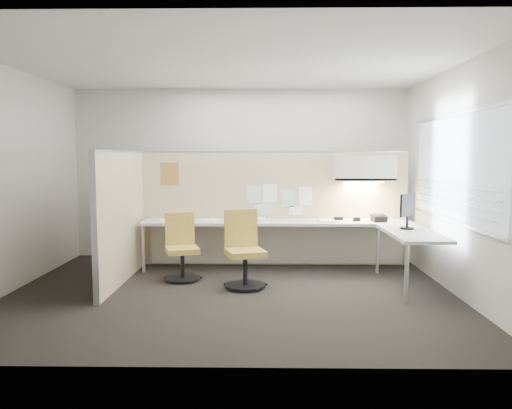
{
  "coord_description": "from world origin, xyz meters",
  "views": [
    {
      "loc": [
        0.41,
        -6.11,
        1.7
      ],
      "look_at": [
        0.3,
        0.8,
        1.02
      ],
      "focal_mm": 35.0,
      "sensor_mm": 36.0,
      "label": 1
    }
  ],
  "objects_px": {
    "phone": "(379,218)",
    "chair_left": "(182,249)",
    "monitor": "(408,209)",
    "desk": "(300,231)",
    "chair_right": "(244,252)"
  },
  "relations": [
    {
      "from": "chair_left",
      "to": "phone",
      "type": "height_order",
      "value": "chair_left"
    },
    {
      "from": "desk",
      "to": "chair_left",
      "type": "height_order",
      "value": "chair_left"
    },
    {
      "from": "desk",
      "to": "monitor",
      "type": "height_order",
      "value": "monitor"
    },
    {
      "from": "chair_left",
      "to": "chair_right",
      "type": "xyz_separation_m",
      "value": [
        0.87,
        -0.37,
        0.04
      ]
    },
    {
      "from": "desk",
      "to": "phone",
      "type": "height_order",
      "value": "phone"
    },
    {
      "from": "desk",
      "to": "chair_right",
      "type": "relative_size",
      "value": 4.06
    },
    {
      "from": "desk",
      "to": "chair_right",
      "type": "bearing_deg",
      "value": -132.08
    },
    {
      "from": "chair_left",
      "to": "phone",
      "type": "distance_m",
      "value": 2.9
    },
    {
      "from": "phone",
      "to": "chair_left",
      "type": "bearing_deg",
      "value": -176.92
    },
    {
      "from": "desk",
      "to": "chair_left",
      "type": "relative_size",
      "value": 4.43
    },
    {
      "from": "chair_right",
      "to": "monitor",
      "type": "relative_size",
      "value": 2.11
    },
    {
      "from": "desk",
      "to": "phone",
      "type": "relative_size",
      "value": 17.13
    },
    {
      "from": "phone",
      "to": "chair_right",
      "type": "bearing_deg",
      "value": -162.6
    },
    {
      "from": "desk",
      "to": "phone",
      "type": "xyz_separation_m",
      "value": [
        1.17,
        0.08,
        0.18
      ]
    },
    {
      "from": "monitor",
      "to": "desk",
      "type": "bearing_deg",
      "value": 101.6
    }
  ]
}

